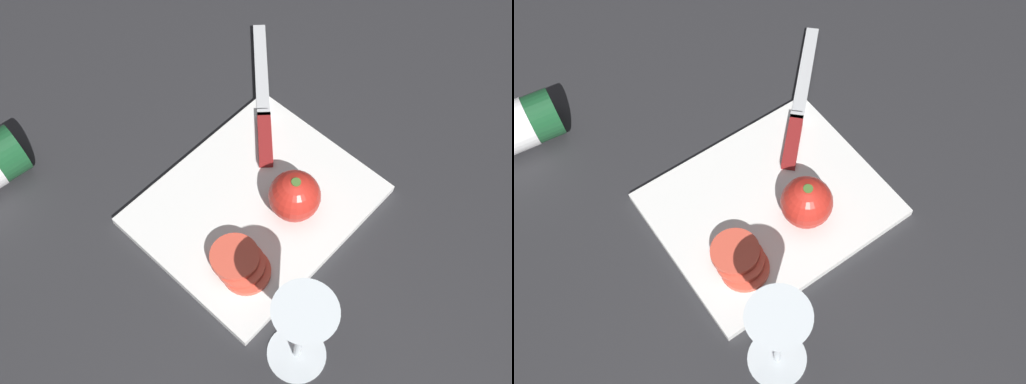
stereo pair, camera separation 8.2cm
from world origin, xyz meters
The scene contains 6 objects.
ground_plane centered at (0.00, 0.00, 0.00)m, with size 3.00×3.00×0.00m, color #28282B.
cutting_board centered at (0.03, 0.00, 0.01)m, with size 0.31×0.26×0.01m.
wine_glass centered at (0.15, 0.18, 0.11)m, with size 0.07×0.07×0.16m.
whole_tomato centered at (0.00, 0.05, 0.05)m, with size 0.07×0.07×0.07m.
knife centered at (-0.08, -0.09, 0.02)m, with size 0.22×0.22×0.01m.
tomato_slice_stack_near centered at (0.12, 0.05, 0.03)m, with size 0.07×0.09×0.03m.
Camera 1 is at (0.33, 0.29, 0.74)m, focal length 42.00 mm.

